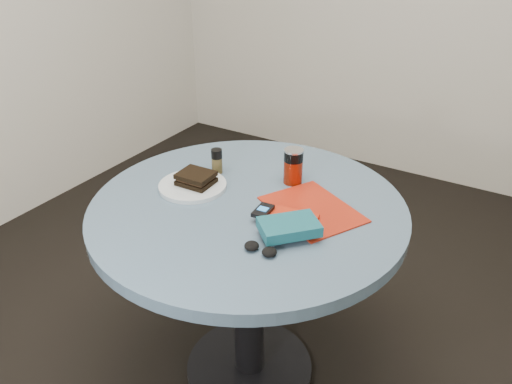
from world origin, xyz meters
The scene contains 11 objects.
ground centered at (0.00, 0.00, 0.00)m, with size 4.00×4.00×0.00m, color black.
table centered at (0.00, 0.00, 0.59)m, with size 1.00×1.00×0.75m.
plate centered at (-0.21, -0.01, 0.76)m, with size 0.23×0.23×0.01m, color silver.
sandwich centered at (-0.20, 0.00, 0.78)m, with size 0.12×0.10×0.04m.
soda_can centered at (0.06, 0.20, 0.81)m, with size 0.08×0.08×0.12m.
pepper_grinder centered at (-0.21, 0.13, 0.80)m, with size 0.05×0.05×0.09m.
magazine centered at (0.19, 0.07, 0.75)m, with size 0.29×0.22×0.01m, color maroon.
red_book centered at (0.16, -0.03, 0.76)m, with size 0.16×0.11×0.01m, color #A6220D.
novel centered at (0.20, -0.10, 0.78)m, with size 0.16×0.11×0.03m, color #124956.
mp3_player centered at (0.08, -0.05, 0.78)m, with size 0.05×0.08×0.01m.
headphones centered at (0.17, -0.20, 0.76)m, with size 0.10×0.04×0.02m.
Camera 1 is at (0.72, -1.15, 1.55)m, focal length 35.00 mm.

